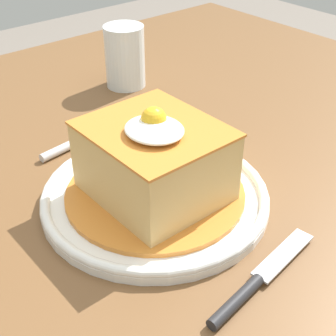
% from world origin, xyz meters
% --- Properties ---
extents(dining_table, '(1.17, 1.08, 0.76)m').
position_xyz_m(dining_table, '(0.00, 0.00, 0.66)').
color(dining_table, brown).
rests_on(dining_table, ground_plane).
extents(main_plate, '(0.27, 0.27, 0.02)m').
position_xyz_m(main_plate, '(-0.01, -0.11, 0.77)').
color(main_plate, white).
rests_on(main_plate, dining_table).
extents(sandwich_meal, '(0.21, 0.21, 0.12)m').
position_xyz_m(sandwich_meal, '(-0.01, -0.11, 0.82)').
color(sandwich_meal, orange).
rests_on(sandwich_meal, main_plate).
extents(fork, '(0.03, 0.14, 0.01)m').
position_xyz_m(fork, '(-0.18, -0.12, 0.77)').
color(fork, silver).
rests_on(fork, dining_table).
extents(knife, '(0.04, 0.17, 0.01)m').
position_xyz_m(knife, '(0.16, -0.13, 0.77)').
color(knife, '#262628').
rests_on(knife, dining_table).
extents(drinking_glass, '(0.07, 0.07, 0.10)m').
position_xyz_m(drinking_glass, '(-0.31, 0.06, 0.81)').
color(drinking_glass, '#3F2314').
rests_on(drinking_glass, dining_table).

